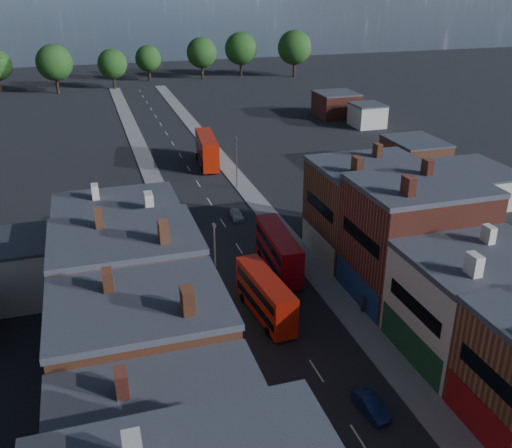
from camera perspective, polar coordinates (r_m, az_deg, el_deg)
pavement_west at (r=76.22m, az=-8.43°, el=0.14°), size 3.00×200.00×0.12m
pavement_east at (r=78.91m, az=0.91°, el=1.25°), size 3.00×200.00×0.12m
lamp_post_2 at (r=56.61m, az=-4.11°, el=-3.19°), size 0.25×0.70×8.12m
lamp_post_3 at (r=86.00m, az=-1.96°, el=6.47°), size 0.25×0.70×8.12m
bus_0 at (r=54.57m, az=0.95°, el=-7.13°), size 3.17×10.02×4.25m
bus_1 at (r=62.60m, az=2.25°, el=-2.61°), size 3.10×10.83×4.63m
bus_2 at (r=98.26m, az=-4.92°, el=7.44°), size 3.89×12.09×5.13m
car_1 at (r=45.72m, az=11.40°, el=-17.36°), size 1.65×3.80×1.22m
car_2 at (r=60.09m, az=-0.43°, el=-5.86°), size 2.30×4.43×1.19m
car_3 at (r=76.81m, az=-1.96°, el=0.97°), size 1.70×3.73×1.06m
ped_1 at (r=43.05m, az=-1.25°, el=-19.17°), size 0.94×0.63×1.79m
ped_3 at (r=56.68m, az=10.62°, el=-7.85°), size 0.49×1.02×1.73m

